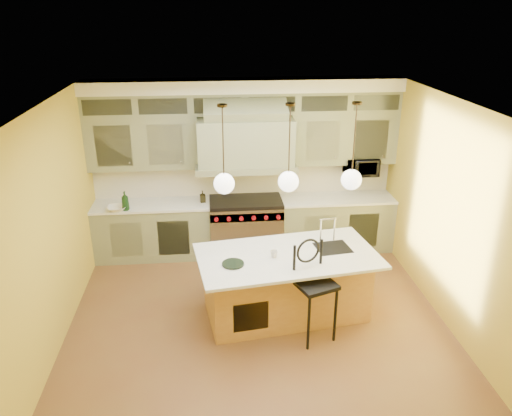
{
  "coord_description": "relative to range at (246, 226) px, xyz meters",
  "views": [
    {
      "loc": [
        -0.55,
        -5.53,
        3.97
      ],
      "look_at": [
        0.03,
        0.7,
        1.4
      ],
      "focal_mm": 35.0,
      "sensor_mm": 36.0,
      "label": 1
    }
  ],
  "objects": [
    {
      "name": "ceiling",
      "position": [
        0.0,
        -2.14,
        2.41
      ],
      "size": [
        5.0,
        5.0,
        0.0
      ],
      "primitive_type": "plane",
      "rotation": [
        3.14,
        0.0,
        0.0
      ],
      "color": "white",
      "rests_on": "wall_back"
    },
    {
      "name": "cup",
      "position": [
        0.22,
        -1.97,
        0.48
      ],
      "size": [
        0.11,
        0.11,
        0.09
      ],
      "primitive_type": "imported",
      "rotation": [
        0.0,
        0.0,
        0.09
      ],
      "color": "silver",
      "rests_on": "kitchen_island"
    },
    {
      "name": "microwave",
      "position": [
        1.95,
        0.11,
        0.96
      ],
      "size": [
        0.54,
        0.37,
        0.3
      ],
      "primitive_type": "imported",
      "color": "black",
      "rests_on": "back_cabinetry"
    },
    {
      "name": "pendant_left",
      "position": [
        -0.4,
        -1.88,
        1.46
      ],
      "size": [
        0.26,
        0.26,
        1.11
      ],
      "color": "#2D2319",
      "rests_on": "ceiling"
    },
    {
      "name": "wall_right",
      "position": [
        2.5,
        -2.14,
        0.96
      ],
      "size": [
        0.0,
        5.0,
        5.0
      ],
      "primitive_type": "plane",
      "rotation": [
        1.57,
        0.0,
        -1.57
      ],
      "color": "gold",
      "rests_on": "ground"
    },
    {
      "name": "range",
      "position": [
        0.0,
        0.0,
        0.0
      ],
      "size": [
        1.2,
        0.74,
        0.96
      ],
      "color": "silver",
      "rests_on": "floor"
    },
    {
      "name": "pendant_center",
      "position": [
        0.4,
        -1.88,
        1.46
      ],
      "size": [
        0.26,
        0.26,
        1.11
      ],
      "color": "#2D2319",
      "rests_on": "ceiling"
    },
    {
      "name": "oil_bottle_b",
      "position": [
        -0.71,
        0.01,
        0.55
      ],
      "size": [
        0.1,
        0.1,
        0.19
      ],
      "primitive_type": "imported",
      "rotation": [
        0.0,
        0.0,
        0.17
      ],
      "color": "black",
      "rests_on": "back_cabinetry"
    },
    {
      "name": "pendant_right",
      "position": [
        1.2,
        -1.88,
        1.46
      ],
      "size": [
        0.26,
        0.26,
        1.11
      ],
      "color": "#2D2319",
      "rests_on": "ceiling"
    },
    {
      "name": "fruit_bowl",
      "position": [
        -2.06,
        -0.22,
        0.49
      ],
      "size": [
        0.33,
        0.33,
        0.07
      ],
      "primitive_type": "imported",
      "rotation": [
        0.0,
        0.0,
        0.14
      ],
      "color": "white",
      "rests_on": "back_cabinetry"
    },
    {
      "name": "back_cabinetry",
      "position": [
        0.0,
        0.09,
        0.94
      ],
      "size": [
        5.0,
        0.77,
        2.9
      ],
      "color": "gray",
      "rests_on": "floor"
    },
    {
      "name": "wall_front",
      "position": [
        0.0,
        -4.64,
        0.96
      ],
      "size": [
        5.0,
        0.0,
        5.0
      ],
      "primitive_type": "plane",
      "rotation": [
        -1.57,
        0.0,
        0.0
      ],
      "color": "gold",
      "rests_on": "ground"
    },
    {
      "name": "wall_back",
      "position": [
        0.0,
        0.36,
        0.96
      ],
      "size": [
        5.0,
        0.0,
        5.0
      ],
      "primitive_type": "plane",
      "rotation": [
        1.57,
        0.0,
        0.0
      ],
      "color": "gold",
      "rests_on": "ground"
    },
    {
      "name": "oil_bottle_a",
      "position": [
        -1.92,
        -0.22,
        0.61
      ],
      "size": [
        0.13,
        0.13,
        0.31
      ],
      "primitive_type": "imported",
      "rotation": [
        0.0,
        0.0,
        -0.11
      ],
      "color": "black",
      "rests_on": "back_cabinetry"
    },
    {
      "name": "counter_stool",
      "position": [
        0.66,
        -2.41,
        0.27
      ],
      "size": [
        0.59,
        0.59,
        1.3
      ],
      "rotation": [
        0.0,
        0.0,
        0.36
      ],
      "color": "black",
      "rests_on": "floor"
    },
    {
      "name": "kitchen_island",
      "position": [
        0.41,
        -1.88,
        -0.01
      ],
      "size": [
        2.5,
        1.57,
        1.35
      ],
      "rotation": [
        0.0,
        0.0,
        0.14
      ],
      "color": "#AF763E",
      "rests_on": "floor"
    },
    {
      "name": "floor",
      "position": [
        0.0,
        -2.14,
        -0.49
      ],
      "size": [
        5.0,
        5.0,
        0.0
      ],
      "primitive_type": "plane",
      "color": "brown",
      "rests_on": "ground"
    },
    {
      "name": "wall_left",
      "position": [
        -2.5,
        -2.14,
        0.96
      ],
      "size": [
        0.0,
        5.0,
        5.0
      ],
      "primitive_type": "plane",
      "rotation": [
        1.57,
        0.0,
        1.57
      ],
      "color": "gold",
      "rests_on": "ground"
    }
  ]
}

